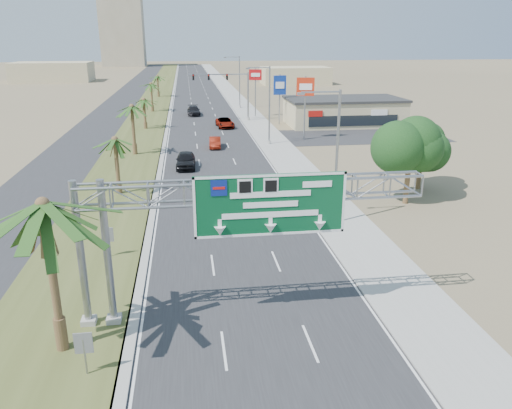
{
  "coord_description": "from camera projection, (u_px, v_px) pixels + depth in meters",
  "views": [
    {
      "loc": [
        -3.23,
        -12.3,
        13.45
      ],
      "look_at": [
        0.58,
        14.99,
        4.2
      ],
      "focal_mm": 35.0,
      "sensor_mm": 36.0,
      "label": 1
    }
  ],
  "objects": [
    {
      "name": "road",
      "position": [
        199.0,
        96.0,
        119.53
      ],
      "size": [
        12.0,
        300.0,
        0.02
      ],
      "primitive_type": "cube",
      "color": "#28282B",
      "rests_on": "ground"
    },
    {
      "name": "sidewalk_right",
      "position": [
        234.0,
        96.0,
        120.63
      ],
      "size": [
        4.0,
        300.0,
        0.1
      ],
      "primitive_type": "cube",
      "color": "#9E9B93",
      "rests_on": "ground"
    },
    {
      "name": "median_grass",
      "position": [
        157.0,
        97.0,
        118.2
      ],
      "size": [
        7.0,
        300.0,
        0.12
      ],
      "primitive_type": "cube",
      "color": "#484F22",
      "rests_on": "ground"
    },
    {
      "name": "opposing_road",
      "position": [
        126.0,
        98.0,
        117.3
      ],
      "size": [
        8.0,
        300.0,
        0.02
      ],
      "primitive_type": "cube",
      "color": "#28282B",
      "rests_on": "ground"
    },
    {
      "name": "sign_gantry",
      "position": [
        236.0,
        203.0,
        23.5
      ],
      "size": [
        16.75,
        1.24,
        7.5
      ],
      "color": "gray",
      "rests_on": "ground"
    },
    {
      "name": "palm_near",
      "position": [
        43.0,
        206.0,
        20.35
      ],
      "size": [
        5.7,
        5.7,
        8.35
      ],
      "color": "brown",
      "rests_on": "ground"
    },
    {
      "name": "palm_row_b",
      "position": [
        115.0,
        141.0,
        43.49
      ],
      "size": [
        3.99,
        3.99,
        5.95
      ],
      "color": "brown",
      "rests_on": "ground"
    },
    {
      "name": "palm_row_c",
      "position": [
        132.0,
        108.0,
        58.27
      ],
      "size": [
        3.99,
        3.99,
        6.75
      ],
      "color": "brown",
      "rests_on": "ground"
    },
    {
      "name": "palm_row_d",
      "position": [
        144.0,
        100.0,
        75.57
      ],
      "size": [
        3.99,
        3.99,
        5.45
      ],
      "color": "brown",
      "rests_on": "ground"
    },
    {
      "name": "palm_row_e",
      "position": [
        151.0,
        85.0,
        93.19
      ],
      "size": [
        3.99,
        3.99,
        6.15
      ],
      "color": "brown",
      "rests_on": "ground"
    },
    {
      "name": "palm_row_f",
      "position": [
        157.0,
        77.0,
        116.79
      ],
      "size": [
        3.99,
        3.99,
        5.75
      ],
      "color": "brown",
      "rests_on": "ground"
    },
    {
      "name": "streetlight_near",
      "position": [
        334.0,
        164.0,
        36.37
      ],
      "size": [
        3.27,
        0.44,
        10.0
      ],
      "color": "gray",
      "rests_on": "ground"
    },
    {
      "name": "streetlight_mid",
      "position": [
        268.0,
        109.0,
        64.53
      ],
      "size": [
        3.27,
        0.44,
        10.0
      ],
      "color": "gray",
      "rests_on": "ground"
    },
    {
      "name": "streetlight_far",
      "position": [
        239.0,
        84.0,
        98.34
      ],
      "size": [
        3.27,
        0.44,
        10.0
      ],
      "color": "gray",
      "rests_on": "ground"
    },
    {
      "name": "signal_mast",
      "position": [
        236.0,
        92.0,
        82.96
      ],
      "size": [
        10.28,
        0.71,
        8.0
      ],
      "color": "gray",
      "rests_on": "ground"
    },
    {
      "name": "store_building",
      "position": [
        344.0,
        112.0,
        80.46
      ],
      "size": [
        18.0,
        10.0,
        4.0
      ],
      "primitive_type": "cube",
      "color": "tan",
      "rests_on": "ground"
    },
    {
      "name": "oak_near",
      "position": [
        410.0,
        151.0,
        41.18
      ],
      "size": [
        4.5,
        4.5,
        6.8
      ],
      "color": "brown",
      "rests_on": "ground"
    },
    {
      "name": "oak_far",
      "position": [
        422.0,
        148.0,
        45.56
      ],
      "size": [
        3.5,
        3.5,
        5.6
      ],
      "color": "brown",
      "rests_on": "ground"
    },
    {
      "name": "median_signback_a",
      "position": [
        84.0,
        346.0,
        20.4
      ],
      "size": [
        0.75,
        0.08,
        2.08
      ],
      "color": "gray",
      "rests_on": "ground"
    },
    {
      "name": "median_signback_b",
      "position": [
        108.0,
        237.0,
        31.57
      ],
      "size": [
        0.75,
        0.08,
        2.08
      ],
      "color": "gray",
      "rests_on": "ground"
    },
    {
      "name": "tower_distant",
      "position": [
        122.0,
        29.0,
        241.22
      ],
      "size": [
        20.0,
        16.0,
        35.0
      ],
      "primitive_type": "cube",
      "color": "tan",
      "rests_on": "ground"
    },
    {
      "name": "building_distant_left",
      "position": [
        53.0,
        72.0,
        159.63
      ],
      "size": [
        24.0,
        14.0,
        6.0
      ],
      "primitive_type": "cube",
      "color": "tan",
      "rests_on": "ground"
    },
    {
      "name": "building_distant_right",
      "position": [
        295.0,
        76.0,
        150.83
      ],
      "size": [
        20.0,
        12.0,
        5.0
      ],
      "primitive_type": "cube",
      "color": "tan",
      "rests_on": "ground"
    },
    {
      "name": "car_left_lane",
      "position": [
        186.0,
        160.0,
        53.88
      ],
      "size": [
        2.17,
        5.11,
        1.72
      ],
      "primitive_type": "imported",
      "rotation": [
        0.0,
        0.0,
        -0.03
      ],
      "color": "black",
      "rests_on": "ground"
    },
    {
      "name": "car_mid_lane",
      "position": [
        215.0,
        142.0,
        63.85
      ],
      "size": [
        1.67,
        4.18,
        1.35
      ],
      "primitive_type": "imported",
      "rotation": [
        0.0,
        0.0,
        -0.06
      ],
      "color": "#681509",
      "rests_on": "ground"
    },
    {
      "name": "car_right_lane",
      "position": [
        225.0,
        123.0,
        78.15
      ],
      "size": [
        2.8,
        5.48,
        1.48
      ],
      "primitive_type": "imported",
      "rotation": [
        0.0,
        0.0,
        0.07
      ],
      "color": "gray",
      "rests_on": "ground"
    },
    {
      "name": "car_far",
      "position": [
        194.0,
        111.0,
        90.47
      ],
      "size": [
        2.39,
        5.58,
        1.6
      ],
      "primitive_type": "imported",
      "rotation": [
        0.0,
        0.0,
        0.03
      ],
      "color": "black",
      "rests_on": "ground"
    },
    {
      "name": "pole_sign_red_near",
      "position": [
        305.0,
        90.0,
        67.07
      ],
      "size": [
        2.4,
        0.86,
        8.57
      ],
      "color": "gray",
      "rests_on": "ground"
    },
    {
      "name": "pole_sign_blue",
      "position": [
        280.0,
        87.0,
        79.55
      ],
      "size": [
        2.01,
        0.4,
        7.93
      ],
      "color": "gray",
      "rests_on": "ground"
    },
    {
      "name": "pole_sign_red_far",
      "position": [
        255.0,
        79.0,
        86.75
      ],
      "size": [
        2.21,
        0.75,
        8.39
      ],
      "color": "gray",
      "rests_on": "ground"
    }
  ]
}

